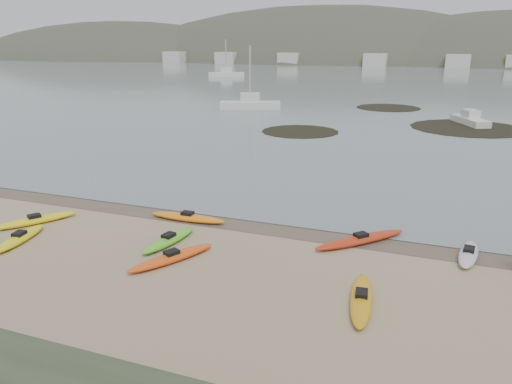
% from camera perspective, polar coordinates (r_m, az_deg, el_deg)
% --- Properties ---
extents(ground, '(600.00, 600.00, 0.00)m').
position_cam_1_polar(ground, '(23.69, -0.00, -3.47)').
color(ground, tan).
rests_on(ground, ground).
extents(wet_sand, '(60.00, 60.00, 0.00)m').
position_cam_1_polar(wet_sand, '(23.42, -0.26, -3.70)').
color(wet_sand, brown).
rests_on(wet_sand, ground).
extents(water, '(1200.00, 1200.00, 0.00)m').
position_cam_1_polar(water, '(320.94, 20.05, 14.59)').
color(water, slate).
rests_on(water, ground).
extents(kayaks, '(20.81, 8.92, 0.34)m').
position_cam_1_polar(kayaks, '(21.01, -4.93, -5.79)').
color(kayaks, yellow).
rests_on(kayaks, ground).
extents(kelp_mats, '(23.76, 27.82, 0.04)m').
position_cam_1_polar(kelp_mats, '(54.82, 16.96, 7.64)').
color(kelp_mats, black).
rests_on(kelp_mats, water).
extents(moored_boats, '(99.53, 91.34, 1.14)m').
position_cam_1_polar(moored_boats, '(100.62, 20.17, 11.61)').
color(moored_boats, silver).
rests_on(moored_boats, ground).
extents(far_town, '(199.00, 5.00, 4.00)m').
position_cam_1_polar(far_town, '(165.87, 20.76, 13.82)').
color(far_town, beige).
rests_on(far_town, ground).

